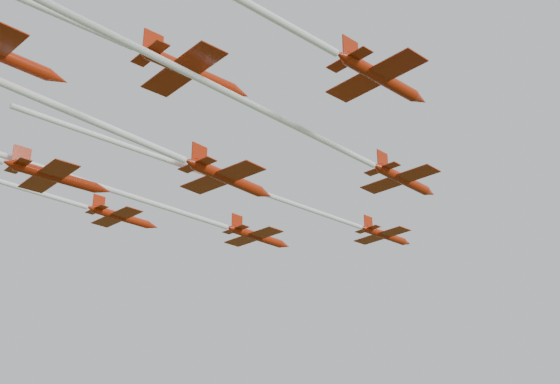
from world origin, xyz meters
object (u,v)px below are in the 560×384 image
Objects in this scene: jet_lead at (307,208)px; jet_row2_left at (160,205)px; jet_row2_right at (307,132)px; jet_row3_mid at (123,134)px; jet_row3_right at (275,18)px.

jet_lead is 17.25m from jet_row2_left.
jet_row2_right is (12.37, -17.92, -1.18)m from jet_lead.
jet_row3_right is at bearing -4.62° from jet_row3_mid.
jet_row3_mid is (-13.70, -9.47, 0.11)m from jet_row2_right.
jet_lead reaches higher than jet_row2_left.
jet_lead is at bearing 92.04° from jet_row3_mid.
jet_row3_right reaches higher than jet_row3_mid.
jet_row2_right is at bearing 125.98° from jet_row3_right.
jet_row2_right is 14.22m from jet_row3_right.
jet_lead is 0.95× the size of jet_row2_right.
jet_lead is 0.95× the size of jet_row3_mid.
jet_row3_mid is at bearing -137.77° from jet_row2_right.
jet_row2_left is 35.67m from jet_row3_right.
jet_row3_mid is (10.83, -15.17, -0.42)m from jet_row2_left.
jet_row2_right is (24.53, -5.70, -0.53)m from jet_row2_left.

